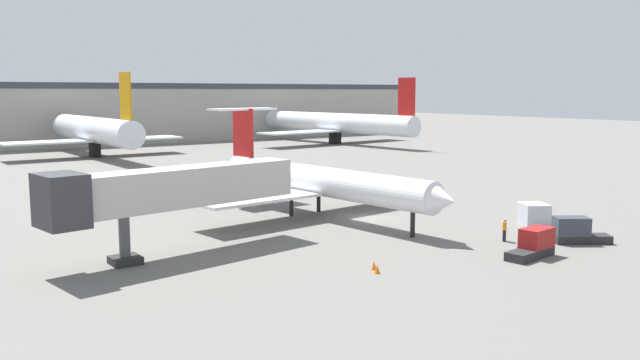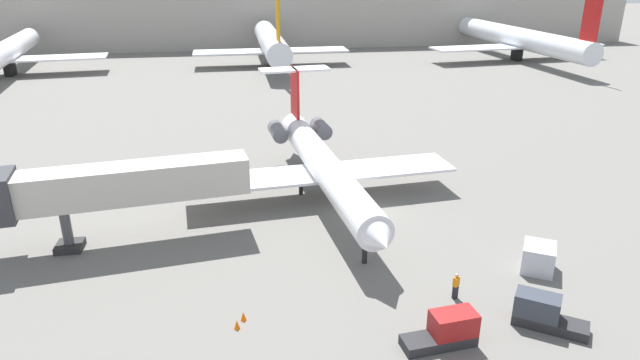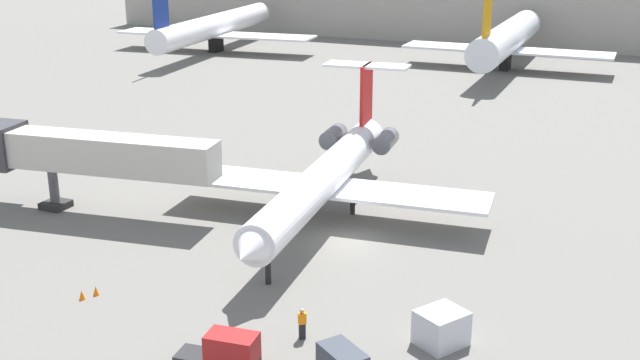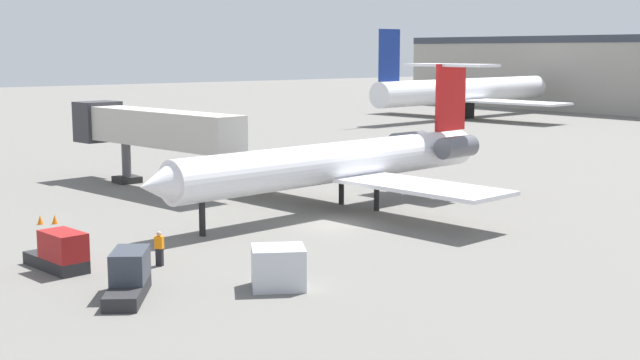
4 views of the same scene
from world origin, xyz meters
name	(u,v)px [view 3 (image 3 of 4)]	position (x,y,z in m)	size (l,w,h in m)	color
ground_plane	(349,242)	(0.00, 0.00, -0.05)	(400.00, 400.00, 0.10)	#66635E
regional_jet	(327,174)	(-3.11, 3.62, 3.24)	(23.35, 29.25, 9.25)	white
jet_bridge	(84,153)	(-19.43, -2.50, 4.47)	(18.20, 5.43, 6.15)	#B7B2A8
ground_crew_marshaller	(302,323)	(2.58, -12.79, 0.86)	(0.48, 0.45, 1.69)	black
baggage_tug_lead	(225,354)	(0.48, -16.86, 0.84)	(4.13, 1.85, 1.90)	#262628
cargo_container_uld	(441,328)	(9.17, -10.47, 0.91)	(2.87, 2.97, 1.81)	silver
traffic_cone_near	(96,291)	(-10.21, -13.13, 0.28)	(0.36, 0.36, 0.55)	orange
traffic_cone_mid	(82,295)	(-10.58, -13.87, 0.28)	(0.36, 0.36, 0.55)	orange
terminal_building	(562,4)	(0.00, 99.31, 6.31)	(167.93, 23.96, 12.60)	#9E998E
parked_airliner_west_end	(215,26)	(-48.92, 64.22, 4.09)	(32.99, 38.89, 13.00)	white
parked_airliner_west_mid	(507,39)	(-3.01, 67.13, 4.44)	(29.19, 34.70, 13.68)	silver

